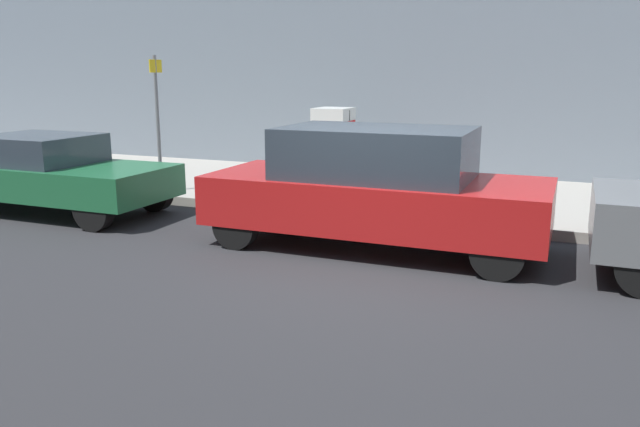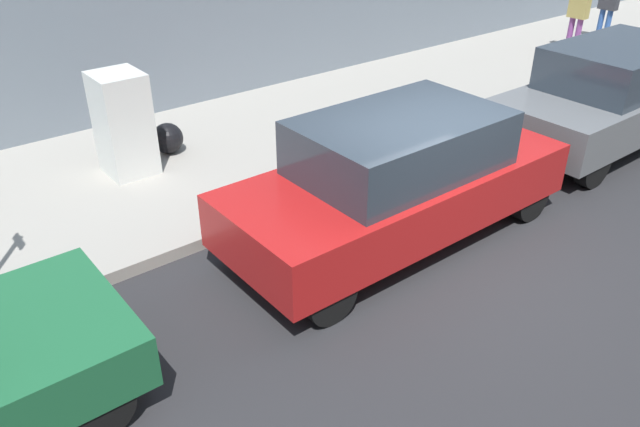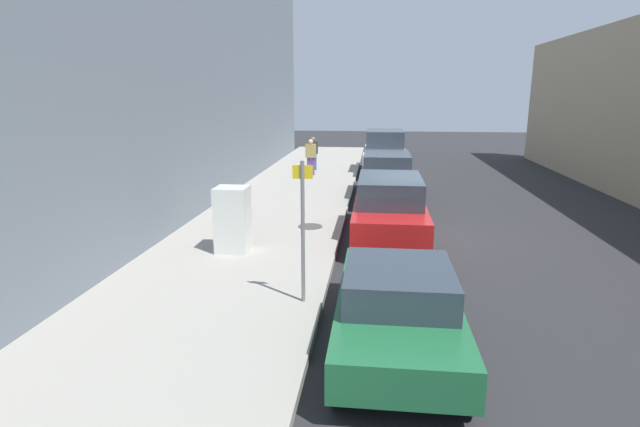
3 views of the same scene
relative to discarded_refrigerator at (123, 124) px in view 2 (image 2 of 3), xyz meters
The scene contains 9 objects.
ground_plane 5.24m from the discarded_refrigerator, 26.73° to the left, with size 80.00×80.00×0.00m, color #28282B.
sidewalk_slab 2.48m from the discarded_refrigerator, 85.52° to the left, with size 4.63×44.00×0.17m, color #9E998E.
discarded_refrigerator is the anchor object (origin of this frame).
manhole_cover 3.01m from the discarded_refrigerator, 57.48° to the left, with size 0.70×0.70×0.02m, color #47443F.
trash_bag 1.00m from the discarded_refrigerator, 108.61° to the left, with size 0.51×0.51×0.51m, color black.
pedestrian_walking_far 13.32m from the discarded_refrigerator, 88.89° to the left, with size 0.48×0.22×1.65m.
pedestrian_standing_near 11.75m from the discarded_refrigerator, 88.28° to the left, with size 0.48×0.22×1.68m.
parked_suv_red 4.35m from the discarded_refrigerator, 28.99° to the left, with size 1.91×4.79×1.73m.
parked_suv_gray 8.31m from the discarded_refrigerator, 62.76° to the left, with size 1.92×4.87×1.76m.
Camera 2 is at (4.26, -5.49, 4.51)m, focal length 35.00 mm.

